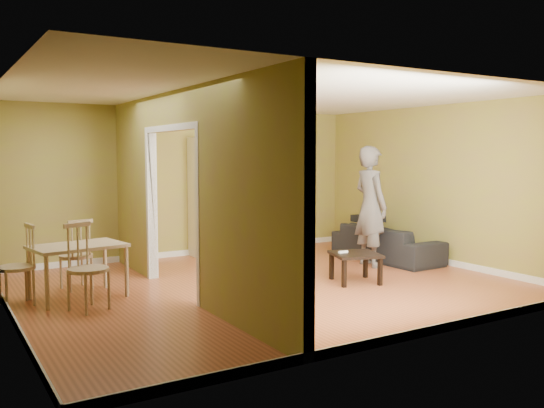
{
  "coord_description": "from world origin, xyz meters",
  "views": [
    {
      "loc": [
        -3.96,
        -6.73,
        1.81
      ],
      "look_at": [
        0.2,
        0.2,
        1.1
      ],
      "focal_mm": 38.0,
      "sensor_mm": 36.0,
      "label": 1
    }
  ],
  "objects_px": {
    "person": "(371,196)",
    "dining_table": "(78,251)",
    "chair_left": "(16,265)",
    "chair_far": "(76,254)",
    "bookshelf": "(213,197)",
    "coffee_table": "(355,257)",
    "chair_near": "(88,267)",
    "sofa": "(387,238)"
  },
  "relations": [
    {
      "from": "person",
      "to": "dining_table",
      "type": "xyz_separation_m",
      "value": [
        -4.52,
        0.26,
        -0.53
      ]
    },
    {
      "from": "chair_left",
      "to": "chair_far",
      "type": "bearing_deg",
      "value": 113.62
    },
    {
      "from": "dining_table",
      "to": "chair_far",
      "type": "height_order",
      "value": "chair_far"
    },
    {
      "from": "person",
      "to": "bookshelf",
      "type": "height_order",
      "value": "person"
    },
    {
      "from": "coffee_table",
      "to": "chair_far",
      "type": "distance_m",
      "value": 3.82
    },
    {
      "from": "chair_near",
      "to": "chair_far",
      "type": "height_order",
      "value": "chair_near"
    },
    {
      "from": "bookshelf",
      "to": "chair_far",
      "type": "relative_size",
      "value": 2.19
    },
    {
      "from": "person",
      "to": "chair_left",
      "type": "bearing_deg",
      "value": 91.42
    },
    {
      "from": "chair_near",
      "to": "coffee_table",
      "type": "bearing_deg",
      "value": -31.1
    },
    {
      "from": "dining_table",
      "to": "chair_far",
      "type": "bearing_deg",
      "value": 80.54
    },
    {
      "from": "coffee_table",
      "to": "chair_near",
      "type": "relative_size",
      "value": 0.62
    },
    {
      "from": "person",
      "to": "chair_near",
      "type": "distance_m",
      "value": 4.61
    },
    {
      "from": "sofa",
      "to": "person",
      "type": "xyz_separation_m",
      "value": [
        -0.57,
        -0.23,
        0.75
      ]
    },
    {
      "from": "bookshelf",
      "to": "chair_left",
      "type": "distance_m",
      "value": 4.08
    },
    {
      "from": "chair_left",
      "to": "chair_far",
      "type": "xyz_separation_m",
      "value": [
        0.8,
        0.49,
        -0.01
      ]
    },
    {
      "from": "dining_table",
      "to": "chair_left",
      "type": "distance_m",
      "value": 0.72
    },
    {
      "from": "sofa",
      "to": "chair_left",
      "type": "height_order",
      "value": "chair_left"
    },
    {
      "from": "chair_left",
      "to": "chair_far",
      "type": "distance_m",
      "value": 0.94
    },
    {
      "from": "person",
      "to": "coffee_table",
      "type": "relative_size",
      "value": 3.63
    },
    {
      "from": "sofa",
      "to": "chair_near",
      "type": "bearing_deg",
      "value": 94.9
    },
    {
      "from": "sofa",
      "to": "bookshelf",
      "type": "bearing_deg",
      "value": 46.3
    },
    {
      "from": "coffee_table",
      "to": "chair_left",
      "type": "relative_size",
      "value": 0.65
    },
    {
      "from": "person",
      "to": "dining_table",
      "type": "bearing_deg",
      "value": 91.31
    },
    {
      "from": "dining_table",
      "to": "chair_left",
      "type": "relative_size",
      "value": 1.12
    },
    {
      "from": "bookshelf",
      "to": "chair_near",
      "type": "xyz_separation_m",
      "value": [
        -2.84,
        -2.65,
        -0.54
      ]
    },
    {
      "from": "sofa",
      "to": "coffee_table",
      "type": "distance_m",
      "value": 1.88
    },
    {
      "from": "chair_far",
      "to": "sofa",
      "type": "bearing_deg",
      "value": 161.88
    },
    {
      "from": "person",
      "to": "chair_near",
      "type": "relative_size",
      "value": 2.24
    },
    {
      "from": "coffee_table",
      "to": "sofa",
      "type": "bearing_deg",
      "value": 34.49
    },
    {
      "from": "bookshelf",
      "to": "coffee_table",
      "type": "distance_m",
      "value": 3.26
    },
    {
      "from": "sofa",
      "to": "bookshelf",
      "type": "xyz_separation_m",
      "value": [
        -2.28,
        2.04,
        0.66
      ]
    },
    {
      "from": "dining_table",
      "to": "chair_far",
      "type": "relative_size",
      "value": 1.14
    },
    {
      "from": "coffee_table",
      "to": "person",
      "type": "bearing_deg",
      "value": 40.22
    },
    {
      "from": "person",
      "to": "bookshelf",
      "type": "bearing_deg",
      "value": 41.63
    },
    {
      "from": "bookshelf",
      "to": "chair_near",
      "type": "bearing_deg",
      "value": -137.0
    },
    {
      "from": "sofa",
      "to": "coffee_table",
      "type": "xyz_separation_m",
      "value": [
        -1.55,
        -1.06,
        -0.03
      ]
    },
    {
      "from": "chair_far",
      "to": "bookshelf",
      "type": "bearing_deg",
      "value": -163.26
    },
    {
      "from": "dining_table",
      "to": "chair_left",
      "type": "xyz_separation_m",
      "value": [
        -0.71,
        0.03,
        -0.12
      ]
    },
    {
      "from": "person",
      "to": "chair_near",
      "type": "height_order",
      "value": "person"
    },
    {
      "from": "sofa",
      "to": "dining_table",
      "type": "height_order",
      "value": "sofa"
    },
    {
      "from": "sofa",
      "to": "chair_left",
      "type": "distance_m",
      "value": 5.8
    },
    {
      "from": "chair_near",
      "to": "chair_far",
      "type": "distance_m",
      "value": 1.17
    }
  ]
}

